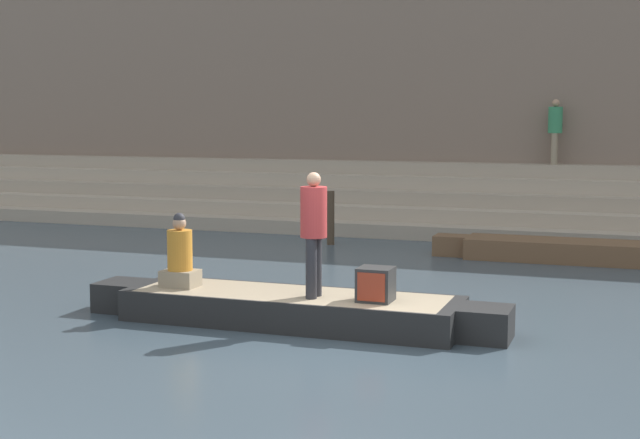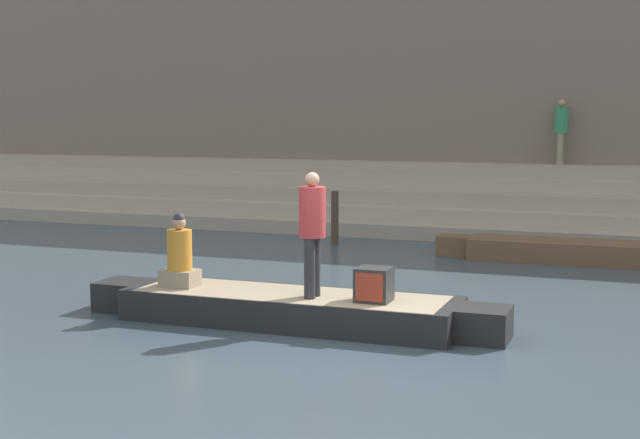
% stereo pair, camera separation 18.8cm
% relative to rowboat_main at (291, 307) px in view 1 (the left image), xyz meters
% --- Properties ---
extents(ground_plane, '(120.00, 120.00, 0.00)m').
position_rel_rowboat_main_xyz_m(ground_plane, '(1.15, -0.95, -0.23)').
color(ground_plane, '#3D4C56').
extents(ghat_steps, '(36.00, 3.28, 1.66)m').
position_rel_rowboat_main_xyz_m(ghat_steps, '(1.15, 10.73, 0.38)').
color(ghat_steps, tan).
rests_on(ghat_steps, ground).
extents(back_wall, '(34.20, 1.28, 7.71)m').
position_rel_rowboat_main_xyz_m(back_wall, '(1.15, 12.53, 3.59)').
color(back_wall, '#7F6B5B').
rests_on(back_wall, ground).
extents(rowboat_main, '(6.06, 1.44, 0.43)m').
position_rel_rowboat_main_xyz_m(rowboat_main, '(0.00, 0.00, 0.00)').
color(rowboat_main, black).
rests_on(rowboat_main, ground).
extents(person_standing, '(0.36, 0.36, 1.70)m').
position_rel_rowboat_main_xyz_m(person_standing, '(0.39, -0.14, 1.18)').
color(person_standing, '#28282D').
rests_on(person_standing, rowboat_main).
extents(person_rowing, '(0.51, 0.40, 1.07)m').
position_rel_rowboat_main_xyz_m(person_rowing, '(-1.68, -0.08, 0.62)').
color(person_rowing, gray).
rests_on(person_rowing, rowboat_main).
extents(tv_set, '(0.45, 0.43, 0.45)m').
position_rel_rowboat_main_xyz_m(tv_set, '(1.25, -0.11, 0.43)').
color(tv_set, '#2D2D2D').
rests_on(tv_set, rowboat_main).
extents(moored_boat_shore, '(6.28, 1.09, 0.41)m').
position_rel_rowboat_main_xyz_m(moored_boat_shore, '(3.69, 6.83, -0.01)').
color(moored_boat_shore, brown).
rests_on(moored_boat_shore, ground).
extents(mooring_post, '(0.17, 0.17, 1.21)m').
position_rel_rowboat_main_xyz_m(mooring_post, '(-1.96, 7.42, 0.37)').
color(mooring_post, '#473828').
rests_on(mooring_post, ground).
extents(person_on_steps, '(0.35, 0.35, 1.62)m').
position_rel_rowboat_main_xyz_m(person_on_steps, '(2.51, 11.60, 2.36)').
color(person_on_steps, gray).
rests_on(person_on_steps, ghat_steps).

